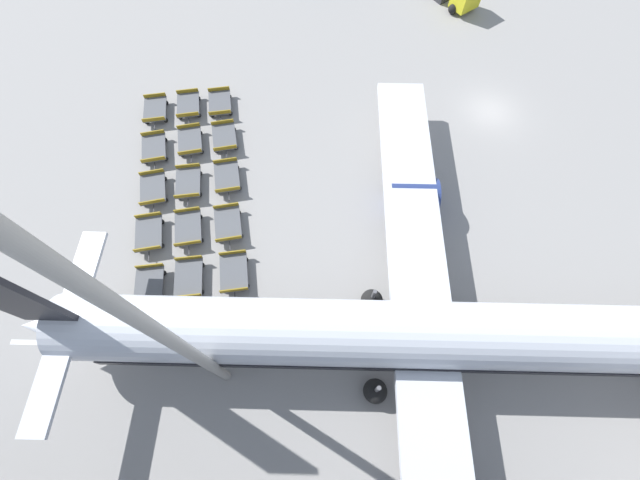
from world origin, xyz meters
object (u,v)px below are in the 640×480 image
object	(u,v)px
baggage_dolly_row_mid_a_col_a	(188,105)
baggage_dolly_row_mid_a_col_d	(188,228)
baggage_dolly_row_mid_a_col_e	(189,278)
airplane	(446,336)
baggage_dolly_row_near_col_d	(149,233)
baggage_dolly_row_mid_b_col_c	(227,177)
baggage_dolly_row_mid_b_col_a	(220,103)
apron_light_mast	(108,301)
baggage_dolly_row_mid_b_col_d	(228,224)
baggage_dolly_row_near_col_a	(155,110)
baggage_dolly_row_near_col_e	(149,286)
baggage_dolly_row_mid_a_col_b	(190,141)
baggage_dolly_row_mid_a_col_c	(188,183)
baggage_dolly_row_near_col_b	(154,148)
baggage_dolly_row_near_col_c	(153,189)
baggage_dolly_row_mid_b_col_e	(234,272)
baggage_dolly_row_mid_b_col_b	(224,137)

from	to	relation	value
baggage_dolly_row_mid_a_col_a	baggage_dolly_row_mid_a_col_d	distance (m)	11.63
baggage_dolly_row_mid_a_col_a	baggage_dolly_row_mid_a_col_e	bearing A→B (deg)	12.92
airplane	baggage_dolly_row_near_col_d	world-z (taller)	airplane
airplane	baggage_dolly_row_mid_b_col_c	bearing A→B (deg)	-127.54
baggage_dolly_row_mid_b_col_a	apron_light_mast	bearing A→B (deg)	11.60
baggage_dolly_row_mid_b_col_d	apron_light_mast	bearing A→B (deg)	9.33
baggage_dolly_row_mid_a_col_d	apron_light_mast	distance (m)	17.45
baggage_dolly_row_near_col_a	baggage_dolly_row_mid_b_col_d	world-z (taller)	same
baggage_dolly_row_near_col_e	baggage_dolly_row_mid_a_col_b	xyz separation A→B (m)	(-12.01, -0.05, 0.00)
baggage_dolly_row_mid_b_col_a	baggage_dolly_row_mid_b_col_c	xyz separation A→B (m)	(7.29, 1.93, 0.00)
baggage_dolly_row_near_col_a	baggage_dolly_row_mid_a_col_c	distance (m)	8.13
baggage_dolly_row_near_col_b	airplane	bearing A→B (deg)	56.99
baggage_dolly_row_near_col_c	baggage_dolly_row_mid_b_col_c	xyz separation A→B (m)	(-1.46, 5.20, 0.00)
baggage_dolly_row_mid_b_col_a	baggage_dolly_row_mid_b_col_d	xyz separation A→B (m)	(11.21, 2.71, 0.00)
baggage_dolly_row_mid_a_col_c	baggage_dolly_row_mid_b_col_d	distance (m)	4.77
baggage_dolly_row_near_col_e	baggage_dolly_row_mid_b_col_d	bearing A→B (deg)	139.39
airplane	baggage_dolly_row_near_col_d	bearing A→B (deg)	-107.87
baggage_dolly_row_near_col_e	baggage_dolly_row_mid_b_col_e	xyz separation A→B (m)	(-1.36, 5.28, 0.00)
baggage_dolly_row_near_col_b	baggage_dolly_row_mid_a_col_c	distance (m)	4.48
baggage_dolly_row_mid_a_col_b	baggage_dolly_row_mid_b_col_e	size ratio (longest dim) A/B	1.00
baggage_dolly_row_near_col_c	baggage_dolly_row_mid_b_col_c	bearing A→B (deg)	105.64
baggage_dolly_row_mid_b_col_c	baggage_dolly_row_near_col_e	bearing A→B (deg)	-21.28
baggage_dolly_row_near_col_e	baggage_dolly_row_mid_a_col_b	distance (m)	12.01
baggage_dolly_row_near_col_c	baggage_dolly_row_near_col_d	xyz separation A→B (m)	(3.63, 0.69, 0.00)
baggage_dolly_row_mid_b_col_a	baggage_dolly_row_mid_b_col_e	xyz separation A→B (m)	(14.79, 3.75, 0.00)
baggage_dolly_row_near_col_c	baggage_dolly_row_mid_b_col_d	world-z (taller)	same
baggage_dolly_row_mid_a_col_c	baggage_dolly_row_mid_b_col_e	xyz separation A→B (m)	(6.78, 4.58, 0.00)
airplane	baggage_dolly_row_mid_a_col_e	xyz separation A→B (m)	(-3.15, -15.70, -2.58)
airplane	baggage_dolly_row_near_col_d	size ratio (longest dim) A/B	13.29
baggage_dolly_row_near_col_b	baggage_dolly_row_mid_a_col_a	xyz separation A→B (m)	(-4.64, 1.64, 0.00)
baggage_dolly_row_mid_b_col_b	baggage_dolly_row_mid_b_col_e	size ratio (longest dim) A/B	1.00
baggage_dolly_row_near_col_b	baggage_dolly_row_mid_a_col_b	distance (m)	2.77
baggage_dolly_row_mid_a_col_a	baggage_dolly_row_mid_b_col_a	xyz separation A→B (m)	(-0.42, 2.55, 0.00)
baggage_dolly_row_mid_b_col_b	apron_light_mast	distance (m)	22.76
baggage_dolly_row_near_col_d	baggage_dolly_row_mid_a_col_c	size ratio (longest dim) A/B	1.00
baggage_dolly_row_near_col_d	baggage_dolly_row_mid_b_col_a	xyz separation A→B (m)	(-12.37, 2.58, 0.00)
baggage_dolly_row_near_col_b	baggage_dolly_row_near_col_a	bearing A→B (deg)	-166.38
baggage_dolly_row_mid_a_col_d	baggage_dolly_row_mid_b_col_c	bearing A→B (deg)	156.93
baggage_dolly_row_mid_a_col_b	baggage_dolly_row_mid_b_col_d	world-z (taller)	same
baggage_dolly_row_near_col_e	baggage_dolly_row_mid_b_col_b	distance (m)	12.86
apron_light_mast	baggage_dolly_row_mid_a_col_e	bearing A→B (deg)	-148.96
baggage_dolly_row_near_col_c	baggage_dolly_row_mid_a_col_e	bearing A→B (deg)	31.97
baggage_dolly_row_mid_a_col_e	baggage_dolly_row_mid_b_col_b	world-z (taller)	same
baggage_dolly_row_mid_a_col_a	baggage_dolly_row_mid_b_col_c	distance (m)	8.20
baggage_dolly_row_mid_a_col_a	baggage_dolly_row_mid_a_col_e	world-z (taller)	same
baggage_dolly_row_mid_a_col_b	baggage_dolly_row_mid_a_col_d	world-z (taller)	same
baggage_dolly_row_mid_a_col_e	baggage_dolly_row_mid_b_col_a	xyz separation A→B (m)	(-15.40, -0.88, 0.00)
baggage_dolly_row_near_col_c	baggage_dolly_row_near_col_a	bearing A→B (deg)	-166.21
baggage_dolly_row_mid_a_col_a	baggage_dolly_row_mid_b_col_b	bearing A→B (deg)	48.86
baggage_dolly_row_near_col_d	baggage_dolly_row_mid_b_col_e	xyz separation A→B (m)	(2.42, 6.33, 0.00)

